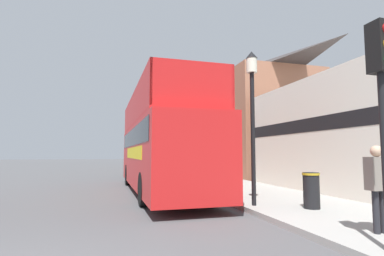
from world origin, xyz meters
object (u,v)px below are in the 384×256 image
at_px(lamp_post_nearest, 252,98).
at_px(parked_car_ahead_of_bus, 148,167).
at_px(pedestrian_nearest, 378,180).
at_px(tour_bus, 160,149).
at_px(traffic_signal, 383,80).
at_px(lamp_post_second, 182,126).
at_px(litter_bin, 311,189).

bearing_deg(lamp_post_nearest, parked_car_ahead_of_bus, 96.45).
bearing_deg(lamp_post_nearest, pedestrian_nearest, -75.76).
relative_size(tour_bus, traffic_signal, 3.03).
bearing_deg(pedestrian_nearest, traffic_signal, -130.66).
relative_size(lamp_post_nearest, lamp_post_second, 0.99).
height_order(tour_bus, parked_car_ahead_of_bus, tour_bus).
xyz_separation_m(tour_bus, pedestrian_nearest, (2.90, -8.35, -0.71)).
relative_size(pedestrian_nearest, traffic_signal, 0.46).
height_order(pedestrian_nearest, lamp_post_nearest, lamp_post_nearest).
distance_m(pedestrian_nearest, litter_bin, 2.65).
relative_size(tour_bus, litter_bin, 11.25).
bearing_deg(parked_car_ahead_of_bus, pedestrian_nearest, -84.76).
bearing_deg(litter_bin, traffic_signal, -109.34).
distance_m(lamp_post_nearest, litter_bin, 3.12).
relative_size(tour_bus, lamp_post_nearest, 2.40).
xyz_separation_m(pedestrian_nearest, traffic_signal, (-0.80, -0.94, 1.69)).
height_order(lamp_post_second, litter_bin, lamp_post_second).
relative_size(pedestrian_nearest, lamp_post_second, 0.36).
height_order(pedestrian_nearest, traffic_signal, traffic_signal).
xyz_separation_m(traffic_signal, lamp_post_nearest, (-0.08, 4.40, 0.52)).
distance_m(lamp_post_nearest, lamp_post_second, 9.79).
bearing_deg(parked_car_ahead_of_bus, lamp_post_second, -66.11).
height_order(pedestrian_nearest, lamp_post_second, lamp_post_second).
relative_size(traffic_signal, lamp_post_nearest, 0.79).
bearing_deg(litter_bin, lamp_post_second, 96.03).
xyz_separation_m(traffic_signal, lamp_post_second, (0.10, 14.19, 0.54)).
xyz_separation_m(parked_car_ahead_of_bus, lamp_post_second, (1.65, -3.28, 2.67)).
xyz_separation_m(lamp_post_nearest, litter_bin, (1.31, -0.90, -2.69)).
distance_m(tour_bus, traffic_signal, 9.57).
relative_size(tour_bus, lamp_post_second, 2.38).
relative_size(lamp_post_nearest, litter_bin, 4.69).
height_order(tour_bus, pedestrian_nearest, tour_bus).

